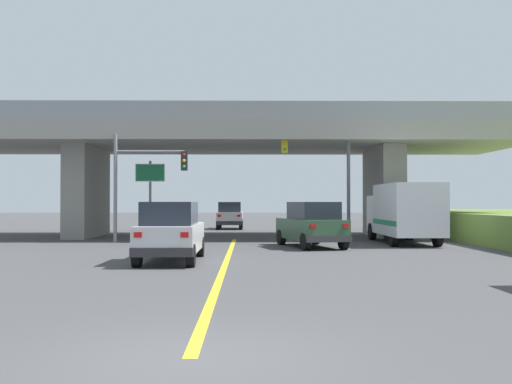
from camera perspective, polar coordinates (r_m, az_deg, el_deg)
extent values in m
plane|color=#424244|center=(35.69, -1.92, -4.18)|extent=(160.00, 160.00, 0.00)
cube|color=gray|center=(35.83, -1.92, 4.98)|extent=(32.28, 10.00, 1.05)
cube|color=gray|center=(36.85, -15.50, -0.01)|extent=(1.28, 6.00, 5.19)
cube|color=gray|center=(36.50, 11.80, -0.02)|extent=(1.28, 6.00, 5.19)
cube|color=gray|center=(31.14, -2.10, 7.69)|extent=(32.28, 0.20, 0.90)
cube|color=gray|center=(40.75, -1.77, 5.64)|extent=(32.28, 0.20, 0.90)
cube|color=yellow|center=(20.46, -2.83, -6.58)|extent=(0.20, 25.00, 0.01)
cube|color=silver|center=(20.90, -7.91, -4.24)|extent=(1.86, 4.80, 0.90)
cube|color=#1E232D|center=(20.51, -8.04, -1.98)|extent=(1.64, 2.64, 0.76)
cube|color=#2D2D30|center=(18.60, -8.83, -5.60)|extent=(1.90, 0.20, 0.28)
cube|color=red|center=(18.60, -10.99, -3.96)|extent=(0.24, 0.06, 0.16)
cube|color=red|center=(18.41, -6.70, -4.00)|extent=(0.24, 0.06, 0.16)
cylinder|color=black|center=(22.87, -9.41, -5.08)|extent=(0.26, 0.72, 0.72)
cylinder|color=black|center=(22.68, -5.24, -5.12)|extent=(0.26, 0.72, 0.72)
cylinder|color=black|center=(19.23, -11.08, -5.86)|extent=(0.26, 0.72, 0.72)
cylinder|color=black|center=(19.01, -6.12, -5.93)|extent=(0.26, 0.72, 0.72)
cube|color=#2D4C33|center=(27.36, 5.14, -3.47)|extent=(2.94, 4.86, 0.90)
cube|color=#1E232D|center=(27.02, 5.38, -1.74)|extent=(2.23, 2.82, 0.76)
cube|color=#2D2D30|center=(25.30, 6.84, -4.37)|extent=(1.94, 0.66, 0.28)
cube|color=red|center=(24.96, 5.36, -3.20)|extent=(0.25, 0.12, 0.16)
cube|color=red|center=(25.48, 8.39, -3.15)|extent=(0.25, 0.12, 0.16)
cylinder|color=black|center=(28.74, 2.37, -4.24)|extent=(0.43, 0.76, 0.72)
cylinder|color=black|center=(29.29, 5.58, -4.18)|extent=(0.43, 0.76, 0.72)
cylinder|color=black|center=(25.48, 4.63, -4.66)|extent=(0.43, 0.76, 0.72)
cylinder|color=black|center=(26.09, 8.19, -4.57)|extent=(0.43, 0.76, 0.72)
cube|color=silver|center=(33.17, 12.49, -1.99)|extent=(2.20, 2.00, 1.90)
cube|color=silver|center=(29.76, 14.04, -1.59)|extent=(2.31, 5.02, 2.43)
cube|color=#197F4C|center=(29.77, 14.04, -2.76)|extent=(2.33, 4.92, 0.24)
cylinder|color=black|center=(32.98, 10.80, -3.65)|extent=(0.30, 0.90, 0.90)
cylinder|color=black|center=(33.44, 14.17, -3.60)|extent=(0.30, 0.90, 0.90)
cylinder|color=black|center=(28.33, 12.73, -4.09)|extent=(0.30, 0.90, 0.90)
cylinder|color=black|center=(28.86, 16.61, -4.01)|extent=(0.30, 0.90, 0.90)
cube|color=silver|center=(45.87, -2.45, -2.45)|extent=(1.85, 4.21, 0.90)
cube|color=#1E232D|center=(45.54, -2.46, -1.42)|extent=(1.63, 2.32, 0.76)
cube|color=#2D2D30|center=(43.83, -2.53, -2.93)|extent=(1.89, 0.20, 0.28)
cube|color=red|center=(43.77, -3.44, -2.24)|extent=(0.24, 0.06, 0.16)
cube|color=red|center=(43.73, -1.62, -2.24)|extent=(0.24, 0.06, 0.16)
cylinder|color=black|center=(47.47, -3.39, -2.94)|extent=(0.26, 0.72, 0.72)
cylinder|color=black|center=(47.42, -1.39, -2.95)|extent=(0.26, 0.72, 0.72)
cylinder|color=black|center=(44.37, -3.58, -3.08)|extent=(0.26, 0.72, 0.72)
cylinder|color=black|center=(44.32, -1.44, -3.09)|extent=(0.26, 0.72, 0.72)
cylinder|color=#56595E|center=(31.72, 8.65, 0.88)|extent=(0.18, 0.18, 6.04)
cylinder|color=#56595E|center=(31.67, 5.68, 5.38)|extent=(3.29, 0.12, 0.12)
cube|color=gold|center=(31.48, 2.69, 4.53)|extent=(0.32, 0.26, 0.96)
sphere|color=red|center=(31.36, 2.71, 5.10)|extent=(0.16, 0.16, 0.16)
sphere|color=gold|center=(31.33, 2.71, 4.56)|extent=(0.16, 0.16, 0.16)
sphere|color=green|center=(31.30, 2.71, 4.01)|extent=(0.16, 0.16, 0.16)
cylinder|color=slate|center=(31.24, -13.01, 0.34)|extent=(0.18, 0.18, 5.41)
cylinder|color=slate|center=(31.02, -9.89, 3.77)|extent=(3.44, 0.12, 0.12)
cube|color=#232326|center=(30.76, -6.72, 2.90)|extent=(0.32, 0.26, 0.96)
sphere|color=red|center=(30.63, -6.75, 3.48)|extent=(0.16, 0.16, 0.16)
sphere|color=gold|center=(30.61, -6.75, 2.92)|extent=(0.16, 0.16, 0.16)
sphere|color=green|center=(30.59, -6.75, 2.36)|extent=(0.16, 0.16, 0.16)
cylinder|color=slate|center=(34.13, -9.87, -0.72)|extent=(0.14, 0.14, 4.29)
cube|color=#197242|center=(34.10, -9.88, 1.80)|extent=(1.54, 0.08, 0.90)
cube|color=white|center=(34.10, -9.88, 1.80)|extent=(1.62, 0.04, 0.98)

